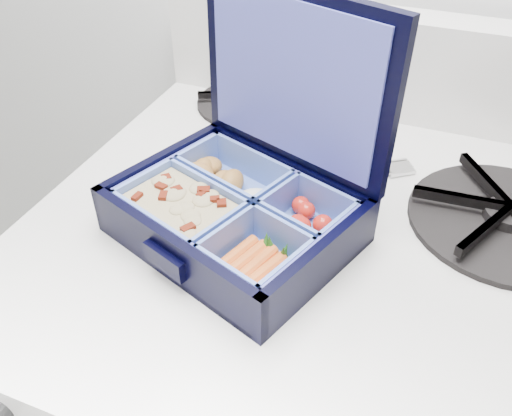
% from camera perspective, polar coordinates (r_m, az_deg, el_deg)
% --- Properties ---
extents(bento_box, '(0.27, 0.24, 0.05)m').
position_cam_1_polar(bento_box, '(0.54, -2.29, -0.73)').
color(bento_box, black).
rests_on(bento_box, stove).
extents(burner_grate, '(0.21, 0.21, 0.03)m').
position_cam_1_polar(burner_grate, '(0.61, 25.06, -0.44)').
color(burner_grate, black).
rests_on(burner_grate, stove).
extents(burner_grate_rear, '(0.20, 0.20, 0.02)m').
position_cam_1_polar(burner_grate_rear, '(0.78, -0.57, 11.42)').
color(burner_grate_rear, black).
rests_on(burner_grate_rear, stove).
extents(fork, '(0.17, 0.13, 0.01)m').
position_cam_1_polar(fork, '(0.63, 7.47, 2.88)').
color(fork, silver).
rests_on(fork, stove).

